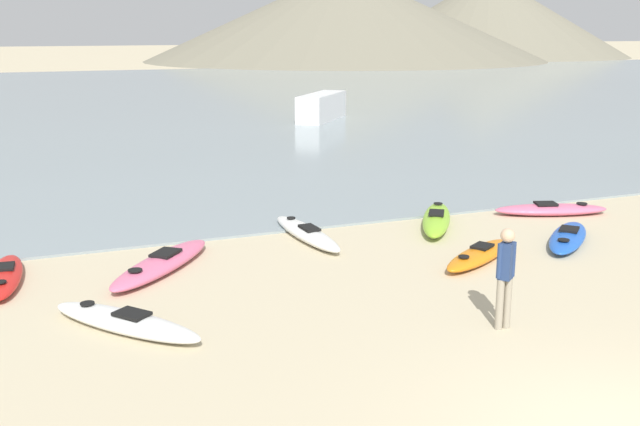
# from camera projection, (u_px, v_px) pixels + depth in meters

# --- Properties ---
(bay_water) EXTENTS (160.00, 70.00, 0.06)m
(bay_water) POSITION_uv_depth(u_px,v_px,m) (118.00, 100.00, 49.11)
(bay_water) COLOR gray
(bay_water) RESTS_ON ground_plane
(far_hill_midleft) EXTENTS (57.24, 57.24, 12.67)m
(far_hill_midleft) POSITION_uv_depth(u_px,v_px,m) (345.00, 15.00, 106.87)
(far_hill_midleft) COLOR gray
(far_hill_midleft) RESTS_ON ground_plane
(far_hill_midright) EXTENTS (45.18, 45.18, 13.10)m
(far_hill_midright) POSITION_uv_depth(u_px,v_px,m) (487.00, 15.00, 122.02)
(far_hill_midright) COLOR gray
(far_hill_midright) RESTS_ON ground_plane
(kayak_on_sand_0) EXTENTS (2.79, 3.07, 0.34)m
(kayak_on_sand_0) POSITION_uv_depth(u_px,v_px,m) (162.00, 263.00, 14.64)
(kayak_on_sand_0) COLOR #E5668C
(kayak_on_sand_0) RESTS_ON ground_plane
(kayak_on_sand_1) EXTENTS (0.76, 3.23, 0.33)m
(kayak_on_sand_1) POSITION_uv_depth(u_px,v_px,m) (307.00, 233.00, 16.83)
(kayak_on_sand_1) COLOR white
(kayak_on_sand_1) RESTS_ON ground_plane
(kayak_on_sand_2) EXTENTS (2.52, 2.40, 0.31)m
(kayak_on_sand_2) POSITION_uv_depth(u_px,v_px,m) (568.00, 237.00, 16.52)
(kayak_on_sand_2) COLOR blue
(kayak_on_sand_2) RESTS_ON ground_plane
(kayak_on_sand_3) EXTENTS (0.82, 2.74, 0.30)m
(kayak_on_sand_3) POSITION_uv_depth(u_px,v_px,m) (5.00, 276.00, 13.97)
(kayak_on_sand_3) COLOR red
(kayak_on_sand_3) RESTS_ON ground_plane
(kayak_on_sand_6) EXTENTS (2.55, 1.89, 0.32)m
(kayak_on_sand_6) POSITION_uv_depth(u_px,v_px,m) (479.00, 255.00, 15.23)
(kayak_on_sand_6) COLOR orange
(kayak_on_sand_6) RESTS_ON ground_plane
(kayak_on_sand_7) EXTENTS (2.27, 3.02, 0.40)m
(kayak_on_sand_7) POSITION_uv_depth(u_px,v_px,m) (436.00, 219.00, 17.89)
(kayak_on_sand_7) COLOR #8CCC2D
(kayak_on_sand_7) RESTS_ON ground_plane
(kayak_on_sand_8) EXTENTS (2.98, 1.65, 0.32)m
(kayak_on_sand_8) POSITION_uv_depth(u_px,v_px,m) (551.00, 209.00, 19.02)
(kayak_on_sand_8) COLOR #E5668C
(kayak_on_sand_8) RESTS_ON ground_plane
(kayak_on_sand_9) EXTENTS (2.36, 2.76, 0.33)m
(kayak_on_sand_9) POSITION_uv_depth(u_px,v_px,m) (125.00, 322.00, 11.76)
(kayak_on_sand_9) COLOR white
(kayak_on_sand_9) RESTS_ON ground_plane
(person_near_foreground) EXTENTS (0.33, 0.29, 1.64)m
(person_near_foreground) POSITION_uv_depth(u_px,v_px,m) (505.00, 272.00, 11.64)
(person_near_foreground) COLOR gray
(person_near_foreground) RESTS_ON ground_plane
(moored_boat_0) EXTENTS (3.90, 4.32, 1.32)m
(moored_boat_0) POSITION_uv_depth(u_px,v_px,m) (322.00, 107.00, 37.94)
(moored_boat_0) COLOR white
(moored_boat_0) RESTS_ON bay_water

